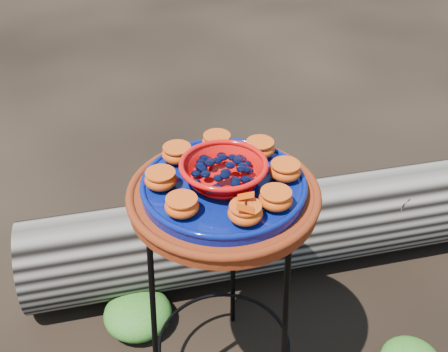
# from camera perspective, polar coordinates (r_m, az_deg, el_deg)

# --- Properties ---
(plant_stand) EXTENTS (0.44, 0.44, 0.70)m
(plant_stand) POSITION_cam_1_polar(r_m,az_deg,el_deg) (1.65, -0.03, -12.38)
(plant_stand) COLOR black
(plant_stand) RESTS_ON ground
(terracotta_saucer) EXTENTS (0.47, 0.47, 0.04)m
(terracotta_saucer) POSITION_cam_1_polar(r_m,az_deg,el_deg) (1.39, -0.04, -2.18)
(terracotta_saucer) COLOR #621608
(terracotta_saucer) RESTS_ON plant_stand
(cobalt_plate) EXTENTS (0.40, 0.40, 0.03)m
(cobalt_plate) POSITION_cam_1_polar(r_m,az_deg,el_deg) (1.37, -0.04, -1.11)
(cobalt_plate) COLOR #0B0542
(cobalt_plate) RESTS_ON terracotta_saucer
(red_bowl) EXTENTS (0.20, 0.20, 0.06)m
(red_bowl) POSITION_cam_1_polar(r_m,az_deg,el_deg) (1.35, -0.04, 0.30)
(red_bowl) COLOR red
(red_bowl) RESTS_ON cobalt_plate
(glass_gems) EXTENTS (0.16, 0.16, 0.03)m
(glass_gems) POSITION_cam_1_polar(r_m,az_deg,el_deg) (1.33, -0.04, 1.76)
(glass_gems) COLOR black
(glass_gems) RESTS_ON red_bowl
(orange_half_0) EXTENTS (0.08, 0.08, 0.04)m
(orange_half_0) POSITION_cam_1_polar(r_m,az_deg,el_deg) (1.24, 2.17, -3.78)
(orange_half_0) COLOR red
(orange_half_0) RESTS_ON cobalt_plate
(orange_half_1) EXTENTS (0.08, 0.08, 0.04)m
(orange_half_1) POSITION_cam_1_polar(r_m,az_deg,el_deg) (1.28, 5.27, -2.36)
(orange_half_1) COLOR red
(orange_half_1) RESTS_ON cobalt_plate
(orange_half_2) EXTENTS (0.08, 0.08, 0.04)m
(orange_half_2) POSITION_cam_1_polar(r_m,az_deg,el_deg) (1.38, 6.23, 0.50)
(orange_half_2) COLOR red
(orange_half_2) RESTS_ON cobalt_plate
(orange_half_3) EXTENTS (0.08, 0.08, 0.04)m
(orange_half_3) POSITION_cam_1_polar(r_m,az_deg,el_deg) (1.45, 3.66, 2.80)
(orange_half_3) COLOR red
(orange_half_3) RESTS_ON cobalt_plate
(orange_half_4) EXTENTS (0.08, 0.08, 0.04)m
(orange_half_4) POSITION_cam_1_polar(r_m,az_deg,el_deg) (1.48, -0.72, 3.47)
(orange_half_4) COLOR red
(orange_half_4) RESTS_ON cobalt_plate
(orange_half_5) EXTENTS (0.08, 0.08, 0.04)m
(orange_half_5) POSITION_cam_1_polar(r_m,az_deg,el_deg) (1.43, -4.78, 2.25)
(orange_half_5) COLOR red
(orange_half_5) RESTS_ON cobalt_plate
(orange_half_6) EXTENTS (0.08, 0.08, 0.04)m
(orange_half_6) POSITION_cam_1_polar(r_m,az_deg,el_deg) (1.35, -6.44, -0.36)
(orange_half_6) COLOR red
(orange_half_6) RESTS_ON cobalt_plate
(orange_half_7) EXTENTS (0.08, 0.08, 0.04)m
(orange_half_7) POSITION_cam_1_polar(r_m,az_deg,el_deg) (1.26, -4.30, -3.06)
(orange_half_7) COLOR red
(orange_half_7) RESTS_ON cobalt_plate
(butterfly) EXTENTS (0.09, 0.06, 0.01)m
(butterfly) POSITION_cam_1_polar(r_m,az_deg,el_deg) (1.22, 2.20, -2.74)
(butterfly) COLOR #BF3202
(butterfly) RESTS_ON orange_half_0
(driftwood_log) EXTENTS (1.81, 1.08, 0.33)m
(driftwood_log) POSITION_cam_1_polar(r_m,az_deg,el_deg) (2.15, 3.96, -5.45)
(driftwood_log) COLOR black
(driftwood_log) RESTS_ON ground
(foliage_left) EXTENTS (0.24, 0.24, 0.12)m
(foliage_left) POSITION_cam_1_polar(r_m,az_deg,el_deg) (2.02, -8.77, -13.56)
(foliage_left) COLOR #225F15
(foliage_left) RESTS_ON ground
(foliage_back) EXTENTS (0.35, 0.35, 0.18)m
(foliage_back) POSITION_cam_1_polar(r_m,az_deg,el_deg) (2.29, 0.84, -4.86)
(foliage_back) COLOR #225F15
(foliage_back) RESTS_ON ground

